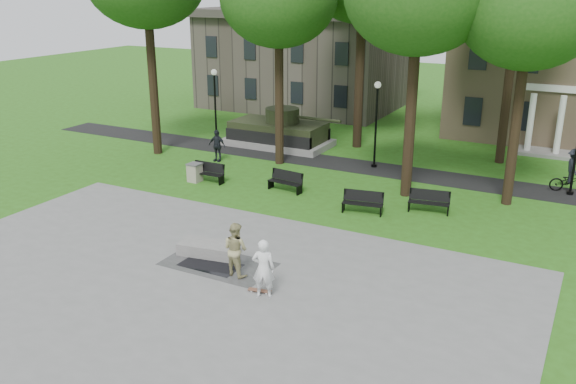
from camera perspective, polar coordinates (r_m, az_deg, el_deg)
name	(u,v)px	position (r m, az deg, el deg)	size (l,w,h in m)	color
ground	(252,245)	(23.88, -3.40, -4.93)	(120.00, 120.00, 0.00)	#2A5714
plaza	(172,300)	(20.22, -10.84, -9.90)	(22.00, 16.00, 0.02)	gray
footpath	(364,167)	(34.08, 7.08, 2.34)	(44.00, 2.60, 0.01)	black
building_left	(303,62)	(50.75, 1.44, 12.07)	(15.00, 10.00, 7.20)	#4C443D
tree_3	(530,10)	(28.35, 21.71, 15.53)	(6.00, 6.00, 11.19)	black
lamp_left	(215,101)	(38.24, -6.84, 8.46)	(0.36, 0.36, 4.73)	black
lamp_mid	(376,117)	(33.50, 8.26, 6.92)	(0.36, 0.36, 4.73)	black
tank_monument	(279,132)	(38.23, -0.87, 5.63)	(7.45, 3.40, 2.40)	gray
puddle	(211,265)	(22.31, -7.26, -6.79)	(2.20, 1.20, 0.00)	black
concrete_block	(209,249)	(23.08, -7.44, -5.28)	(2.20, 1.00, 0.45)	gray
skateboard	(260,291)	(20.33, -2.67, -9.25)	(0.78, 0.20, 0.07)	brown
skateboarder	(263,269)	(19.61, -2.32, -7.17)	(0.73, 0.48, 2.00)	white
friend_watching	(236,249)	(21.14, -4.93, -5.34)	(0.94, 0.73, 1.93)	tan
pedestrian_walker	(217,145)	(35.00, -6.67, 4.35)	(1.07, 0.45, 1.83)	black
cyclist	(572,174)	(32.60, 25.01, 1.50)	(2.05, 1.23, 2.15)	black
park_bench_0	(208,172)	(31.43, -7.47, 1.89)	(1.80, 0.53, 1.00)	black
park_bench_1	(286,181)	(29.77, -0.20, 1.08)	(1.84, 0.73, 1.00)	black
park_bench_2	(363,202)	(27.09, 7.05, -0.90)	(1.85, 0.83, 1.00)	black
park_bench_3	(430,201)	(27.71, 13.10, -0.81)	(1.85, 0.81, 1.00)	black
trash_bin	(195,172)	(31.57, -8.72, 1.83)	(0.68, 0.68, 0.96)	#A39A86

